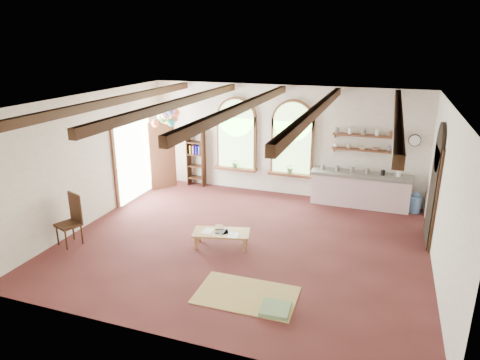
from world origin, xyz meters
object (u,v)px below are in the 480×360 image
at_px(balloon_cluster, 166,116).
at_px(coffee_table, 221,234).
at_px(kitchen_counter, 360,189).
at_px(side_chair, 70,230).

bearing_deg(balloon_cluster, coffee_table, -44.39).
bearing_deg(kitchen_counter, coffee_table, -127.19).
bearing_deg(side_chair, balloon_cluster, 81.87).
relative_size(kitchen_counter, balloon_cluster, 2.34).
height_order(kitchen_counter, coffee_table, kitchen_counter).
height_order(kitchen_counter, balloon_cluster, balloon_cluster).
xyz_separation_m(coffee_table, balloon_cluster, (-2.72, 2.66, 2.04)).
xyz_separation_m(kitchen_counter, coffee_table, (-2.70, -3.56, -0.16)).
height_order(coffee_table, side_chair, side_chair).
xyz_separation_m(coffee_table, side_chair, (-3.24, -1.02, 0.03)).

